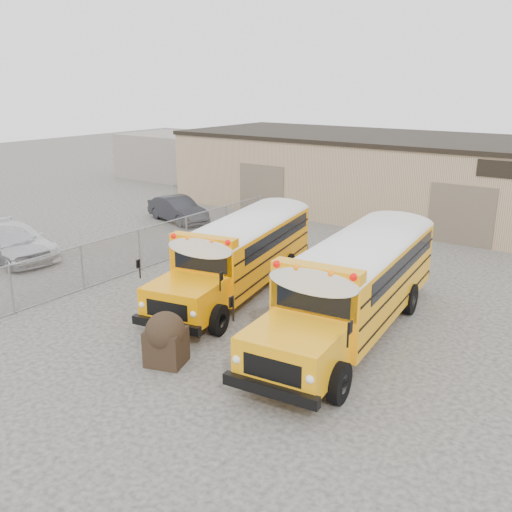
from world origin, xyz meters
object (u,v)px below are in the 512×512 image
Objects in this scene: school_bus_left at (296,215)px; car_silver at (11,244)px; school_bus_right at (410,232)px; tarp_bundle at (166,338)px; car_dark at (178,209)px; car_white at (17,241)px.

school_bus_left is 2.14× the size of car_silver.
school_bus_right is at bearing -3.50° from school_bus_left.
school_bus_left is at bearing 104.60° from tarp_bundle.
tarp_bundle is 0.36× the size of car_dark.
school_bus_right is (5.80, -0.35, 0.13)m from school_bus_left.
car_dark is (1.24, 9.45, -0.03)m from car_white.
car_dark is (-8.53, 0.89, -0.96)m from school_bus_left.
school_bus_right is 2.11× the size of car_white.
car_dark is at bearing 2.95° from car_silver.
car_white is (-15.57, -8.21, -1.06)m from school_bus_right.
tarp_bundle is 13.40m from car_white.
school_bus_left is at bearing -81.22° from car_dark.
car_silver reaches higher than car_dark.
school_bus_right is 12.09m from tarp_bundle.
car_silver is at bearing -138.94° from car_white.
school_bus_left reaches higher than car_white.
car_white is at bearing -172.76° from car_dark.
car_dark is (-14.32, 1.24, -1.09)m from school_bus_right.
tarp_bundle is (3.16, -12.11, -0.87)m from school_bus_left.
school_bus_right is 14.42m from car_dark.
car_silver reaches higher than tarp_bundle.
car_silver is 9.99m from car_dark.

